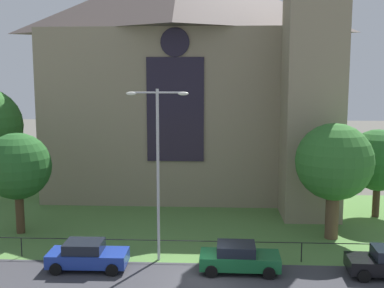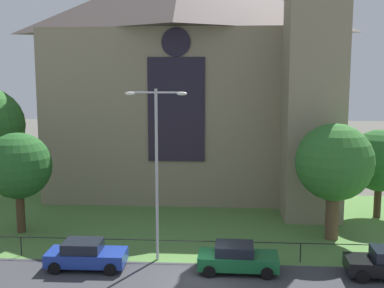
{
  "view_description": "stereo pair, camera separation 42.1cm",
  "coord_description": "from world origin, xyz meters",
  "px_view_note": "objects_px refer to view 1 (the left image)",
  "views": [
    {
      "loc": [
        0.56,
        -23.22,
        10.23
      ],
      "look_at": [
        -1.04,
        8.0,
        5.81
      ],
      "focal_mm": 44.74,
      "sensor_mm": 36.0,
      "label": 1
    },
    {
      "loc": [
        0.98,
        -23.19,
        10.23
      ],
      "look_at": [
        -1.04,
        8.0,
        5.81
      ],
      "focal_mm": 44.74,
      "sensor_mm": 36.0,
      "label": 2
    }
  ],
  "objects_px": {
    "tree_right_far": "(378,160)",
    "streetlamp_near": "(158,155)",
    "parked_car_green": "(239,258)",
    "tree_right_near": "(334,163)",
    "tree_left_near": "(18,167)",
    "parked_car_blue": "(87,255)",
    "church_building": "(189,76)"
  },
  "relations": [
    {
      "from": "tree_right_far",
      "to": "streetlamp_near",
      "type": "relative_size",
      "value": 0.68
    },
    {
      "from": "streetlamp_near",
      "to": "parked_car_green",
      "type": "relative_size",
      "value": 2.26
    },
    {
      "from": "tree_right_near",
      "to": "tree_left_near",
      "type": "relative_size",
      "value": 1.11
    },
    {
      "from": "tree_right_near",
      "to": "parked_car_blue",
      "type": "xyz_separation_m",
      "value": [
        -14.25,
        -5.64,
        -4.15
      ]
    },
    {
      "from": "streetlamp_near",
      "to": "parked_car_blue",
      "type": "distance_m",
      "value": 6.55
    },
    {
      "from": "tree_right_near",
      "to": "parked_car_blue",
      "type": "distance_m",
      "value": 15.88
    },
    {
      "from": "tree_left_near",
      "to": "tree_right_far",
      "type": "bearing_deg",
      "value": 11.41
    },
    {
      "from": "streetlamp_near",
      "to": "church_building",
      "type": "bearing_deg",
      "value": 87.22
    },
    {
      "from": "church_building",
      "to": "tree_right_near",
      "type": "bearing_deg",
      "value": -51.35
    },
    {
      "from": "tree_right_far",
      "to": "streetlamp_near",
      "type": "distance_m",
      "value": 17.63
    },
    {
      "from": "tree_right_near",
      "to": "parked_car_green",
      "type": "height_order",
      "value": "tree_right_near"
    },
    {
      "from": "tree_right_far",
      "to": "parked_car_blue",
      "type": "xyz_separation_m",
      "value": [
        -18.63,
        -10.63,
        -3.47
      ]
    },
    {
      "from": "church_building",
      "to": "tree_left_near",
      "type": "relative_size",
      "value": 3.91
    },
    {
      "from": "church_building",
      "to": "parked_car_green",
      "type": "bearing_deg",
      "value": -78.48
    },
    {
      "from": "tree_right_near",
      "to": "tree_right_far",
      "type": "height_order",
      "value": "tree_right_near"
    },
    {
      "from": "tree_right_far",
      "to": "parked_car_green",
      "type": "bearing_deg",
      "value": -134.9
    },
    {
      "from": "church_building",
      "to": "tree_right_near",
      "type": "xyz_separation_m",
      "value": [
        9.77,
        -12.22,
        -5.38
      ]
    },
    {
      "from": "tree_right_near",
      "to": "parked_car_blue",
      "type": "relative_size",
      "value": 1.75
    },
    {
      "from": "church_building",
      "to": "tree_left_near",
      "type": "xyz_separation_m",
      "value": [
        -10.48,
        -12.2,
        -5.82
      ]
    },
    {
      "from": "tree_left_near",
      "to": "streetlamp_near",
      "type": "xyz_separation_m",
      "value": [
        9.68,
        -4.22,
        1.52
      ]
    },
    {
      "from": "tree_right_near",
      "to": "parked_car_green",
      "type": "relative_size",
      "value": 1.74
    },
    {
      "from": "parked_car_green",
      "to": "church_building",
      "type": "bearing_deg",
      "value": 102.75
    },
    {
      "from": "streetlamp_near",
      "to": "parked_car_green",
      "type": "distance_m",
      "value": 6.98
    },
    {
      "from": "tree_right_near",
      "to": "streetlamp_near",
      "type": "bearing_deg",
      "value": -158.31
    },
    {
      "from": "tree_left_near",
      "to": "parked_car_blue",
      "type": "distance_m",
      "value": 9.04
    },
    {
      "from": "tree_right_near",
      "to": "parked_car_green",
      "type": "xyz_separation_m",
      "value": [
        -6.14,
        -5.58,
        -4.15
      ]
    },
    {
      "from": "tree_right_far",
      "to": "tree_left_near",
      "type": "bearing_deg",
      "value": -168.59
    },
    {
      "from": "parked_car_green",
      "to": "tree_right_near",
      "type": "bearing_deg",
      "value": 43.48
    },
    {
      "from": "church_building",
      "to": "streetlamp_near",
      "type": "bearing_deg",
      "value": -92.78
    },
    {
      "from": "parked_car_blue",
      "to": "tree_right_near",
      "type": "bearing_deg",
      "value": 20.9
    },
    {
      "from": "tree_left_near",
      "to": "parked_car_green",
      "type": "distance_m",
      "value": 15.62
    },
    {
      "from": "church_building",
      "to": "parked_car_blue",
      "type": "height_order",
      "value": "church_building"
    }
  ]
}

